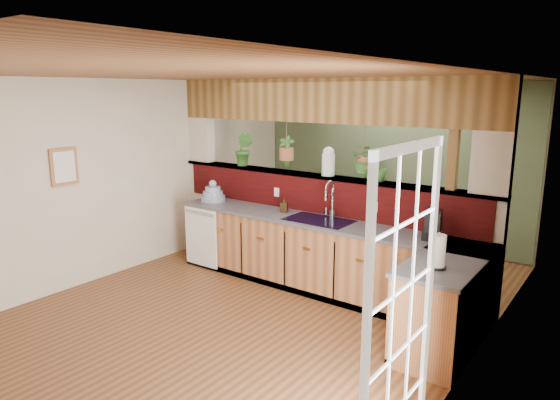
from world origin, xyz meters
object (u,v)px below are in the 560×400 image
Objects in this scene: soap_dispenser at (284,205)px; paper_towel at (438,252)px; glass_jar at (328,161)px; coffee_maker at (433,226)px; shelving_console at (356,209)px; faucet at (330,198)px; dish_stack at (213,194)px.

paper_towel is (2.33, -0.89, 0.05)m from soap_dispenser.
glass_jar is at bearing 31.64° from soap_dispenser.
soap_dispenser is at bearing 165.29° from coffee_maker.
glass_jar is 0.26× the size of shelving_console.
faucet is 0.50m from glass_jar.
soap_dispenser is 0.66× the size of coffee_maker.
paper_towel is (0.36, -0.86, 0.01)m from coffee_maker.
soap_dispenser is 2.49m from paper_towel.
soap_dispenser is (-0.65, -0.07, -0.16)m from faucet.
paper_towel is 2.26m from glass_jar.
soap_dispenser is 1.97m from coffee_maker.
glass_jar is (-1.85, 1.19, 0.52)m from paper_towel.
faucet is at bearing 6.39° from soap_dispenser.
coffee_maker is at bearing 112.51° from paper_towel.
glass_jar reaches higher than dish_stack.
shelving_console is (-0.58, 1.90, -1.07)m from glass_jar.
soap_dispenser is at bearing -96.82° from shelving_console.
shelving_console is at bearing 63.67° from dish_stack.
paper_towel is 3.97m from shelving_console.
dish_stack is 0.94× the size of glass_jar.
shelving_console is at bearing 92.72° from soap_dispenser.
faucet is 2.46× the size of soap_dispenser.
dish_stack is 2.56m from shelving_console.
glass_jar reaches higher than soap_dispenser.
soap_dispenser is at bearing -173.61° from faucet.
faucet is at bearing 150.13° from paper_towel.
glass_jar is at bearing 11.67° from dish_stack.
coffee_maker is at bearing -12.33° from glass_jar.
glass_jar is at bearing 127.86° from faucet.
shelving_console is (-2.08, 2.23, -0.54)m from coffee_maker.
glass_jar is at bearing 153.95° from coffee_maker.
dish_stack is at bearing -168.33° from glass_jar.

